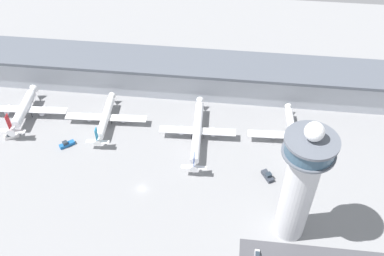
# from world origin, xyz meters

# --- Properties ---
(ground_plane) EXTENTS (1000.00, 1000.00, 0.00)m
(ground_plane) POSITION_xyz_m (0.00, 0.00, 0.00)
(ground_plane) COLOR gray
(terminal_building) EXTENTS (247.97, 25.00, 16.84)m
(terminal_building) POSITION_xyz_m (0.00, 70.00, 8.52)
(terminal_building) COLOR #A3A8B2
(terminal_building) RESTS_ON ground
(control_tower) EXTENTS (17.27, 17.27, 55.21)m
(control_tower) POSITION_xyz_m (59.72, -12.93, 27.97)
(control_tower) COLOR #BCBCC1
(control_tower) RESTS_ON ground
(airplane_gate_alpha) EXTENTS (41.85, 33.42, 14.73)m
(airplane_gate_alpha) POSITION_xyz_m (-65.66, 37.57, 4.89)
(airplane_gate_alpha) COLOR white
(airplane_gate_alpha) RESTS_ON ground
(airplane_gate_bravo) EXTENTS (39.36, 34.82, 11.97)m
(airplane_gate_bravo) POSITION_xyz_m (-24.86, 37.16, 3.98)
(airplane_gate_bravo) COLOR white
(airplane_gate_bravo) RESTS_ON ground
(airplane_gate_charlie) EXTENTS (35.55, 46.24, 12.88)m
(airplane_gate_charlie) POSITION_xyz_m (19.95, 32.03, 4.62)
(airplane_gate_charlie) COLOR white
(airplane_gate_charlie) RESTS_ON ground
(airplane_gate_delta) EXTENTS (40.85, 42.87, 11.48)m
(airplane_gate_delta) POSITION_xyz_m (63.57, 34.47, 4.16)
(airplane_gate_delta) COLOR white
(airplane_gate_delta) RESTS_ON ground
(service_truck_catering) EXTENTS (6.81, 6.14, 2.83)m
(service_truck_catering) POSITION_xyz_m (-39.12, 20.64, 0.98)
(service_truck_catering) COLOR black
(service_truck_catering) RESTS_ON ground
(service_truck_fuel) EXTENTS (6.92, 5.14, 2.99)m
(service_truck_fuel) POSITION_xyz_m (-66.60, 23.04, 1.04)
(service_truck_fuel) COLOR black
(service_truck_fuel) RESTS_ON ground
(service_truck_baggage) EXTENTS (5.51, 6.99, 3.19)m
(service_truck_baggage) POSITION_xyz_m (52.25, 11.95, 1.11)
(service_truck_baggage) COLOR black
(service_truck_baggage) RESTS_ON ground
(car_black_suv) EXTENTS (1.80, 4.64, 1.51)m
(car_black_suv) POSITION_xyz_m (48.02, -25.94, 0.58)
(car_black_suv) COLOR black
(car_black_suv) RESTS_ON ground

